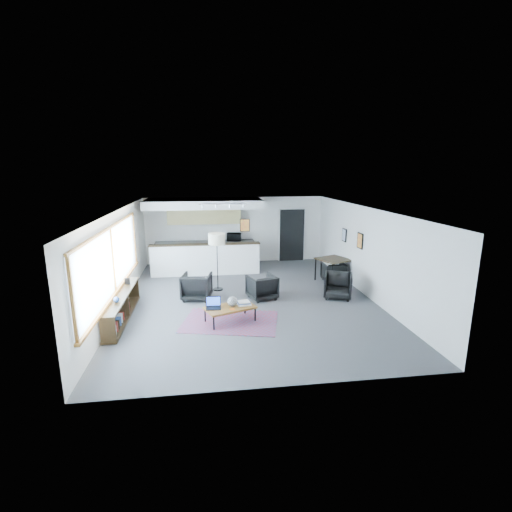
{
  "coord_description": "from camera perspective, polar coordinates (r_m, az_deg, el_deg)",
  "views": [
    {
      "loc": [
        -1.18,
        -10.11,
        3.67
      ],
      "look_at": [
        0.28,
        0.4,
        1.18
      ],
      "focal_mm": 26.0,
      "sensor_mm": 36.0,
      "label": 1
    }
  ],
  "objects": [
    {
      "name": "wall_art_upper",
      "position": [
        12.87,
        13.42,
        3.16
      ],
      "size": [
        0.03,
        0.34,
        0.44
      ],
      "color": "black",
      "rests_on": "room"
    },
    {
      "name": "floor_lamp",
      "position": [
        11.28,
        -6.05,
        2.32
      ],
      "size": [
        0.6,
        0.6,
        1.78
      ],
      "rotation": [
        0.0,
        0.0,
        -0.19
      ],
      "color": "black",
      "rests_on": "floor"
    },
    {
      "name": "dining_table",
      "position": [
        12.53,
        11.83,
        -0.72
      ],
      "size": [
        1.21,
        1.21,
        0.78
      ],
      "rotation": [
        0.0,
        0.0,
        0.4
      ],
      "color": "black",
      "rests_on": "floor"
    },
    {
      "name": "microwave",
      "position": [
        14.53,
        -3.4,
        3.07
      ],
      "size": [
        0.58,
        0.38,
        0.37
      ],
      "primitive_type": "imported",
      "rotation": [
        0.0,
        0.0,
        -0.14
      ],
      "color": "black",
      "rests_on": "kitchenette"
    },
    {
      "name": "kilim_rug",
      "position": [
        9.3,
        -3.98,
        -10.0
      ],
      "size": [
        2.59,
        2.04,
        0.01
      ],
      "rotation": [
        0.0,
        0.0,
        -0.23
      ],
      "color": "#62344F",
      "rests_on": "floor"
    },
    {
      "name": "dining_chair_far",
      "position": [
        12.59,
        11.82,
        -2.55
      ],
      "size": [
        0.61,
        0.57,
        0.62
      ],
      "primitive_type": "imported",
      "rotation": [
        0.0,
        0.0,
        3.12
      ],
      "color": "black",
      "rests_on": "floor"
    },
    {
      "name": "window",
      "position": [
        9.74,
        -21.22,
        -0.84
      ],
      "size": [
        0.1,
        5.95,
        1.66
      ],
      "color": "#8CBFFF",
      "rests_on": "room"
    },
    {
      "name": "ceramic_pot",
      "position": [
        9.14,
        -3.65,
        -6.99
      ],
      "size": [
        0.25,
        0.25,
        0.25
      ],
      "rotation": [
        0.0,
        0.0,
        0.15
      ],
      "color": "gray",
      "rests_on": "coffee_table"
    },
    {
      "name": "dining_chair_near",
      "position": [
        11.08,
        12.49,
        -4.59
      ],
      "size": [
        0.84,
        0.82,
        0.68
      ],
      "primitive_type": "imported",
      "rotation": [
        0.0,
        0.0,
        -0.37
      ],
      "color": "black",
      "rests_on": "floor"
    },
    {
      "name": "track_light",
      "position": [
        12.37,
        -5.17,
        7.87
      ],
      "size": [
        1.6,
        0.07,
        0.15
      ],
      "color": "silver",
      "rests_on": "room"
    },
    {
      "name": "coffee_table",
      "position": [
        9.17,
        -4.01,
        -7.97
      ],
      "size": [
        1.34,
        1.03,
        0.39
      ],
      "rotation": [
        0.0,
        0.0,
        0.37
      ],
      "color": "brown",
      "rests_on": "floor"
    },
    {
      "name": "coaster",
      "position": [
        9.0,
        -3.7,
        -8.16
      ],
      "size": [
        0.12,
        0.12,
        0.01
      ],
      "rotation": [
        0.0,
        0.0,
        0.09
      ],
      "color": "#E5590C",
      "rests_on": "coffee_table"
    },
    {
      "name": "console",
      "position": [
        9.88,
        -19.94,
        -7.38
      ],
      "size": [
        0.35,
        3.0,
        0.8
      ],
      "color": "black",
      "rests_on": "floor"
    },
    {
      "name": "armchair_right",
      "position": [
        10.73,
        0.91,
        -4.61
      ],
      "size": [
        0.92,
        0.89,
        0.77
      ],
      "primitive_type": "imported",
      "rotation": [
        0.0,
        0.0,
        3.44
      ],
      "color": "black",
      "rests_on": "floor"
    },
    {
      "name": "wall_art_lower",
      "position": [
        11.68,
        15.71,
        2.27
      ],
      "size": [
        0.03,
        0.38,
        0.48
      ],
      "color": "black",
      "rests_on": "room"
    },
    {
      "name": "kitchenette",
      "position": [
        14.0,
        -7.88,
        3.68
      ],
      "size": [
        4.2,
        1.96,
        2.6
      ],
      "color": "white",
      "rests_on": "floor"
    },
    {
      "name": "armchair_left",
      "position": [
        10.84,
        -9.11,
        -4.45
      ],
      "size": [
        0.93,
        0.89,
        0.82
      ],
      "primitive_type": "imported",
      "rotation": [
        0.0,
        0.0,
        2.95
      ],
      "color": "black",
      "rests_on": "floor"
    },
    {
      "name": "room",
      "position": [
        10.45,
        -1.2,
        0.11
      ],
      "size": [
        7.02,
        9.02,
        2.62
      ],
      "color": "#49494C",
      "rests_on": "ground"
    },
    {
      "name": "book_stack",
      "position": [
        9.26,
        -1.9,
        -7.23
      ],
      "size": [
        0.36,
        0.31,
        0.1
      ],
      "rotation": [
        0.0,
        0.0,
        0.15
      ],
      "color": "silver",
      "rests_on": "coffee_table"
    },
    {
      "name": "laptop",
      "position": [
        9.12,
        -6.57,
        -7.44
      ],
      "size": [
        0.37,
        0.3,
        0.26
      ],
      "rotation": [
        0.0,
        0.0,
        -0.03
      ],
      "color": "black",
      "rests_on": "coffee_table"
    },
    {
      "name": "doorway",
      "position": [
        15.16,
        5.5,
        3.31
      ],
      "size": [
        1.1,
        0.12,
        2.15
      ],
      "color": "black",
      "rests_on": "room"
    }
  ]
}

